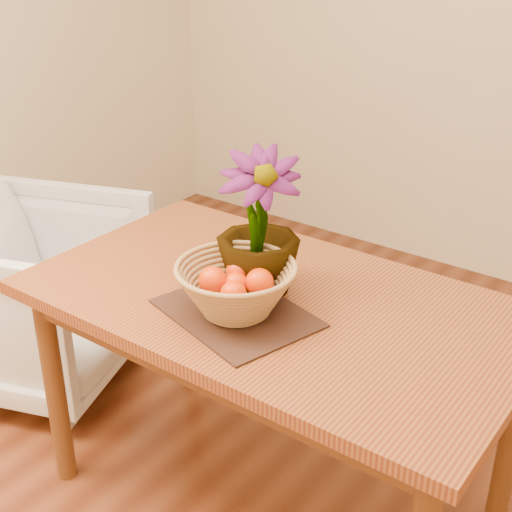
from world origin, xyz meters
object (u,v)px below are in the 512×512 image
Objects in this scene: wicker_basket at (236,291)px; armchair at (31,285)px; table at (274,324)px; potted_plant at (258,225)px.

wicker_basket is 1.25m from armchair.
armchair is (-1.16, 0.17, -0.43)m from wicker_basket.
armchair is at bearing 178.48° from table.
potted_plant is at bearing 100.98° from wicker_basket.
table is 0.30m from potted_plant.
table is at bearing 78.61° from wicker_basket.
armchair is (-1.18, 0.03, -0.27)m from table.
wicker_basket is (-0.03, -0.14, 0.16)m from table.
table is at bearing -37.23° from potted_plant.
wicker_basket is at bearing -118.03° from potted_plant.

